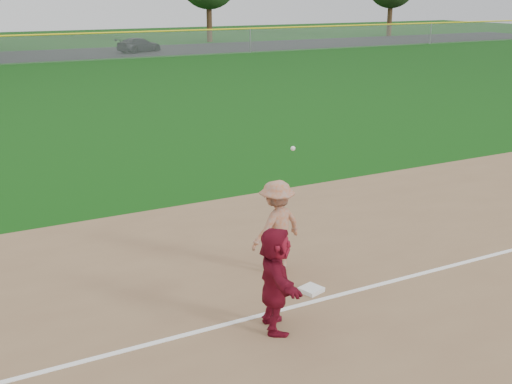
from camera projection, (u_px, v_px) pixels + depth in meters
name	position (u px, v px, depth m)	size (l,w,h in m)	color
ground	(295.00, 283.00, 11.51)	(160.00, 160.00, 0.00)	#0F420C
foul_line	(320.00, 300.00, 10.83)	(60.00, 0.10, 0.01)	white
first_base	(311.00, 290.00, 11.12)	(0.34, 0.34, 0.08)	white
base_runner	(275.00, 279.00, 9.68)	(1.54, 0.49, 1.66)	maroon
car_right	(139.00, 45.00, 54.52)	(1.67, 4.12, 1.19)	black
first_base_play	(277.00, 227.00, 11.71)	(1.26, 0.92, 2.46)	gray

